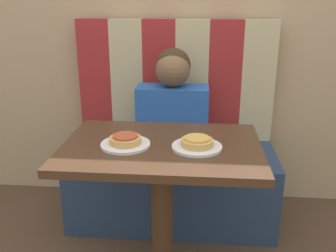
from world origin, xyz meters
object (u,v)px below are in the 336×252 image
pizza_left (125,139)px  person (173,102)px  pizza_right (197,142)px  plate_left (126,144)px  plate_right (197,147)px

pizza_left → person: bearing=77.1°
person → pizza_right: size_ratio=4.52×
plate_left → pizza_left: pizza_left is taller
plate_left → pizza_left: bearing=-14.0°
pizza_left → pizza_right: 0.30m
plate_right → pizza_right: 0.02m
person → pizza_left: (-0.15, -0.67, 0.01)m
person → pizza_right: 0.68m
plate_left → pizza_right: pizza_right is taller
plate_right → pizza_left: 0.31m
plate_left → plate_right: size_ratio=1.00×
pizza_left → pizza_right: same height
plate_right → person: bearing=102.9°
pizza_left → pizza_right: (0.30, 0.00, 0.00)m
plate_right → pizza_left: size_ratio=1.55×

